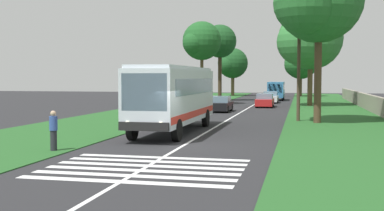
# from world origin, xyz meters

# --- Properties ---
(ground) EXTENTS (160.00, 160.00, 0.00)m
(ground) POSITION_xyz_m (0.00, 0.00, 0.00)
(ground) COLOR #262628
(grass_verge_left) EXTENTS (120.00, 8.00, 0.04)m
(grass_verge_left) POSITION_xyz_m (15.00, 8.20, 0.02)
(grass_verge_left) COLOR #235623
(grass_verge_left) RESTS_ON ground
(grass_verge_right) EXTENTS (120.00, 8.00, 0.04)m
(grass_verge_right) POSITION_xyz_m (15.00, -8.20, 0.02)
(grass_verge_right) COLOR #235623
(grass_verge_right) RESTS_ON ground
(centre_line) EXTENTS (110.00, 0.16, 0.01)m
(centre_line) POSITION_xyz_m (15.00, 0.00, 0.00)
(centre_line) COLOR silver
(centre_line) RESTS_ON ground
(coach_bus) EXTENTS (11.16, 2.62, 3.73)m
(coach_bus) POSITION_xyz_m (4.96, 1.80, 2.15)
(coach_bus) COLOR silver
(coach_bus) RESTS_ON ground
(zebra_crossing) EXTENTS (4.95, 6.80, 0.01)m
(zebra_crossing) POSITION_xyz_m (-6.04, 0.00, 0.00)
(zebra_crossing) COLOR silver
(zebra_crossing) RESTS_ON ground
(trailing_car_0) EXTENTS (4.30, 1.78, 1.43)m
(trailing_car_0) POSITION_xyz_m (22.14, 1.90, 0.67)
(trailing_car_0) COLOR black
(trailing_car_0) RESTS_ON ground
(trailing_car_1) EXTENTS (4.30, 1.78, 1.43)m
(trailing_car_1) POSITION_xyz_m (30.04, -1.55, 0.67)
(trailing_car_1) COLOR #B21E1E
(trailing_car_1) RESTS_ON ground
(trailing_car_2) EXTENTS (4.30, 1.78, 1.43)m
(trailing_car_2) POSITION_xyz_m (39.02, -1.62, 0.67)
(trailing_car_2) COLOR silver
(trailing_car_2) RESTS_ON ground
(trailing_minibus_0) EXTENTS (6.00, 2.14, 2.53)m
(trailing_minibus_0) POSITION_xyz_m (46.24, -1.94, 1.55)
(trailing_minibus_0) COLOR teal
(trailing_minibus_0) RESTS_ON ground
(roadside_tree_left_0) EXTENTS (5.23, 4.43, 10.16)m
(roadside_tree_left_0) POSITION_xyz_m (42.63, 5.51, 7.81)
(roadside_tree_left_0) COLOR #3D2D1E
(roadside_tree_left_0) RESTS_ON grass_verge_left
(roadside_tree_left_1) EXTENTS (6.21, 5.17, 8.14)m
(roadside_tree_left_1) POSITION_xyz_m (61.26, 6.24, 5.43)
(roadside_tree_left_1) COLOR brown
(roadside_tree_left_1) RESTS_ON grass_verge_left
(roadside_tree_left_2) EXTENTS (5.38, 4.47, 9.55)m
(roadside_tree_left_2) POSITION_xyz_m (33.53, 6.02, 7.21)
(roadside_tree_left_2) COLOR brown
(roadside_tree_left_2) RESTS_ON grass_verge_left
(roadside_tree_right_0) EXTENTS (7.47, 5.97, 11.39)m
(roadside_tree_right_0) POSITION_xyz_m (12.35, -6.18, 8.24)
(roadside_tree_right_0) COLOR #4C3826
(roadside_tree_right_0) RESTS_ON grass_verge_right
(roadside_tree_right_1) EXTENTS (6.45, 5.41, 8.25)m
(roadside_tree_right_1) POSITION_xyz_m (60.61, -5.07, 5.44)
(roadside_tree_right_1) COLOR #4C3826
(roadside_tree_right_1) RESTS_ON grass_verge_right
(roadside_tree_right_2) EXTENTS (8.49, 7.09, 10.94)m
(roadside_tree_right_2) POSITION_xyz_m (33.18, -5.98, 7.27)
(roadside_tree_right_2) COLOR brown
(roadside_tree_right_2) RESTS_ON grass_verge_right
(utility_pole) EXTENTS (0.24, 1.40, 7.73)m
(utility_pole) POSITION_xyz_m (13.42, -5.08, 4.05)
(utility_pole) COLOR #473828
(utility_pole) RESTS_ON grass_verge_right
(roadside_wall) EXTENTS (70.00, 0.40, 1.48)m
(roadside_wall) POSITION_xyz_m (20.00, -11.60, 0.78)
(roadside_wall) COLOR gray
(roadside_wall) RESTS_ON grass_verge_right
(pedestrian) EXTENTS (0.34, 0.34, 1.69)m
(pedestrian) POSITION_xyz_m (-3.24, 4.93, 0.91)
(pedestrian) COLOR #26262D
(pedestrian) RESTS_ON grass_verge_left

